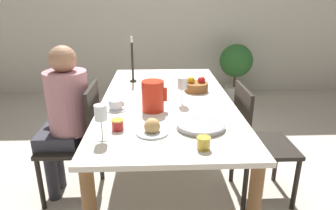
{
  "coord_description": "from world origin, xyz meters",
  "views": [
    {
      "loc": [
        -0.08,
        -2.12,
        1.49
      ],
      "look_at": [
        0.0,
        -0.28,
        0.82
      ],
      "focal_mm": 32.0,
      "sensor_mm": 36.0,
      "label": 1
    }
  ],
  "objects_px": {
    "red_pitcher": "(153,96)",
    "jam_jar_amber": "(204,142)",
    "person_seated": "(65,111)",
    "wine_glass_juice": "(101,115)",
    "chair_opposite": "(256,140)",
    "candlestick_tall": "(133,64)",
    "potted_plant": "(236,64)",
    "wine_glass_water": "(182,85)",
    "teacup_near_person": "(116,105)",
    "jam_jar_red": "(118,124)",
    "chair_person_side": "(79,139)",
    "bread_plate": "(152,128)",
    "fruit_bowl": "(196,86)",
    "serving_tray": "(201,125)"
  },
  "relations": [
    {
      "from": "wine_glass_water",
      "to": "bread_plate",
      "type": "relative_size",
      "value": 1.05
    },
    {
      "from": "wine_glass_juice",
      "to": "jam_jar_red",
      "type": "distance_m",
      "value": 0.17
    },
    {
      "from": "bread_plate",
      "to": "chair_person_side",
      "type": "bearing_deg",
      "value": 136.74
    },
    {
      "from": "wine_glass_water",
      "to": "candlestick_tall",
      "type": "xyz_separation_m",
      "value": [
        -0.39,
        0.6,
        0.02
      ]
    },
    {
      "from": "teacup_near_person",
      "to": "jam_jar_red",
      "type": "relative_size",
      "value": 2.15
    },
    {
      "from": "candlestick_tall",
      "to": "bread_plate",
      "type": "bearing_deg",
      "value": -80.53
    },
    {
      "from": "red_pitcher",
      "to": "jam_jar_amber",
      "type": "bearing_deg",
      "value": -64.89
    },
    {
      "from": "wine_glass_juice",
      "to": "fruit_bowl",
      "type": "height_order",
      "value": "wine_glass_juice"
    },
    {
      "from": "chair_opposite",
      "to": "red_pitcher",
      "type": "relative_size",
      "value": 4.37
    },
    {
      "from": "chair_person_side",
      "to": "red_pitcher",
      "type": "bearing_deg",
      "value": -107.4
    },
    {
      "from": "chair_person_side",
      "to": "jam_jar_red",
      "type": "xyz_separation_m",
      "value": [
        0.37,
        -0.48,
        0.33
      ]
    },
    {
      "from": "wine_glass_juice",
      "to": "candlestick_tall",
      "type": "height_order",
      "value": "candlestick_tall"
    },
    {
      "from": "wine_glass_water",
      "to": "wine_glass_juice",
      "type": "relative_size",
      "value": 0.99
    },
    {
      "from": "wine_glass_water",
      "to": "potted_plant",
      "type": "height_order",
      "value": "wine_glass_water"
    },
    {
      "from": "red_pitcher",
      "to": "serving_tray",
      "type": "distance_m",
      "value": 0.41
    },
    {
      "from": "chair_person_side",
      "to": "fruit_bowl",
      "type": "xyz_separation_m",
      "value": [
        0.91,
        0.25,
        0.33
      ]
    },
    {
      "from": "person_seated",
      "to": "chair_opposite",
      "type": "bearing_deg",
      "value": -93.99
    },
    {
      "from": "chair_opposite",
      "to": "wine_glass_water",
      "type": "distance_m",
      "value": 0.71
    },
    {
      "from": "wine_glass_water",
      "to": "teacup_near_person",
      "type": "xyz_separation_m",
      "value": [
        -0.45,
        -0.09,
        -0.11
      ]
    },
    {
      "from": "person_seated",
      "to": "jam_jar_amber",
      "type": "bearing_deg",
      "value": -129.33
    },
    {
      "from": "red_pitcher",
      "to": "potted_plant",
      "type": "relative_size",
      "value": 0.24
    },
    {
      "from": "jam_jar_amber",
      "to": "chair_person_side",
      "type": "bearing_deg",
      "value": 138.65
    },
    {
      "from": "wine_glass_water",
      "to": "serving_tray",
      "type": "relative_size",
      "value": 0.68
    },
    {
      "from": "person_seated",
      "to": "bread_plate",
      "type": "xyz_separation_m",
      "value": [
        0.65,
        -0.55,
        0.1
      ]
    },
    {
      "from": "jam_jar_red",
      "to": "teacup_near_person",
      "type": "bearing_deg",
      "value": 98.7
    },
    {
      "from": "wine_glass_water",
      "to": "fruit_bowl",
      "type": "height_order",
      "value": "wine_glass_water"
    },
    {
      "from": "chair_opposite",
      "to": "wine_glass_juice",
      "type": "bearing_deg",
      "value": -63.2
    },
    {
      "from": "wine_glass_water",
      "to": "wine_glass_juice",
      "type": "bearing_deg",
      "value": -131.0
    },
    {
      "from": "teacup_near_person",
      "to": "wine_glass_water",
      "type": "bearing_deg",
      "value": 11.63
    },
    {
      "from": "chair_person_side",
      "to": "potted_plant",
      "type": "xyz_separation_m",
      "value": [
        1.77,
        2.27,
        0.06
      ]
    },
    {
      "from": "red_pitcher",
      "to": "wine_glass_juice",
      "type": "height_order",
      "value": "red_pitcher"
    },
    {
      "from": "person_seated",
      "to": "potted_plant",
      "type": "height_order",
      "value": "person_seated"
    },
    {
      "from": "potted_plant",
      "to": "fruit_bowl",
      "type": "bearing_deg",
      "value": -113.11
    },
    {
      "from": "wine_glass_juice",
      "to": "jam_jar_amber",
      "type": "relative_size",
      "value": 2.78
    },
    {
      "from": "teacup_near_person",
      "to": "jam_jar_amber",
      "type": "height_order",
      "value": "teacup_near_person"
    },
    {
      "from": "chair_opposite",
      "to": "wine_glass_water",
      "type": "xyz_separation_m",
      "value": [
        -0.56,
        0.02,
        0.43
      ]
    },
    {
      "from": "red_pitcher",
      "to": "potted_plant",
      "type": "height_order",
      "value": "red_pitcher"
    },
    {
      "from": "fruit_bowl",
      "to": "chair_person_side",
      "type": "bearing_deg",
      "value": -164.83
    },
    {
      "from": "fruit_bowl",
      "to": "candlestick_tall",
      "type": "bearing_deg",
      "value": 150.5
    },
    {
      "from": "wine_glass_water",
      "to": "bread_plate",
      "type": "bearing_deg",
      "value": -113.62
    },
    {
      "from": "wine_glass_water",
      "to": "wine_glass_juice",
      "type": "xyz_separation_m",
      "value": [
        -0.47,
        -0.54,
        -0.0
      ]
    },
    {
      "from": "red_pitcher",
      "to": "fruit_bowl",
      "type": "xyz_separation_m",
      "value": [
        0.34,
        0.42,
        -0.06
      ]
    },
    {
      "from": "fruit_bowl",
      "to": "bread_plate",
      "type": "bearing_deg",
      "value": -114.1
    },
    {
      "from": "bread_plate",
      "to": "candlestick_tall",
      "type": "height_order",
      "value": "candlestick_tall"
    },
    {
      "from": "wine_glass_water",
      "to": "candlestick_tall",
      "type": "relative_size",
      "value": 0.49
    },
    {
      "from": "chair_opposite",
      "to": "candlestick_tall",
      "type": "height_order",
      "value": "candlestick_tall"
    },
    {
      "from": "serving_tray",
      "to": "candlestick_tall",
      "type": "height_order",
      "value": "candlestick_tall"
    },
    {
      "from": "candlestick_tall",
      "to": "teacup_near_person",
      "type": "bearing_deg",
      "value": -95.6
    },
    {
      "from": "chair_person_side",
      "to": "wine_glass_water",
      "type": "bearing_deg",
      "value": -94.21
    },
    {
      "from": "candlestick_tall",
      "to": "potted_plant",
      "type": "xyz_separation_m",
      "value": [
        1.39,
        1.73,
        -0.39
      ]
    }
  ]
}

